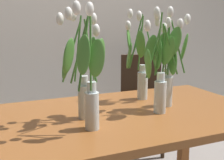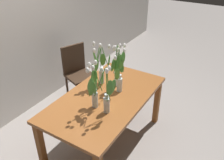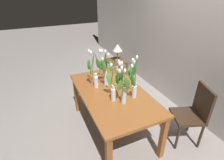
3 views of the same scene
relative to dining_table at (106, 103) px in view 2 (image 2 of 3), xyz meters
The scene contains 9 objects.
ground_plane 0.65m from the dining_table, ahead, with size 18.00×18.00×0.00m, color gray.
room_wall_rear 1.65m from the dining_table, 90.00° to the left, with size 9.00×0.10×2.70m, color beige.
dining_table is the anchor object (origin of this frame).
tulip_vase_0 0.45m from the dining_table, 145.62° to the right, with size 0.17×0.24×0.59m.
tulip_vase_1 0.38m from the dining_table, 15.83° to the right, with size 0.26×0.20×0.59m.
tulip_vase_2 0.45m from the dining_table, ahead, with size 0.24×0.17×0.59m.
tulip_vase_3 0.45m from the dining_table, 42.71° to the left, with size 0.24×0.20×0.59m.
tulip_vase_4 0.40m from the dining_table, behind, with size 0.25×0.18×0.56m.
dining_chair 1.18m from the dining_table, 55.87° to the left, with size 0.52×0.52×0.93m.
Camera 2 is at (-1.95, -1.29, 2.34)m, focal length 38.09 mm.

